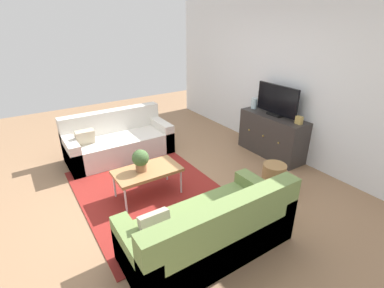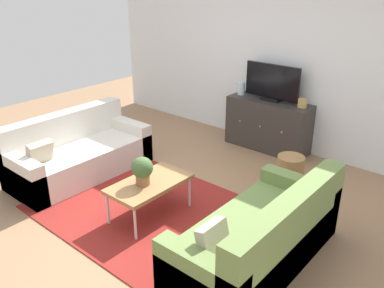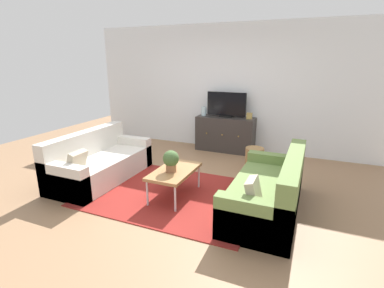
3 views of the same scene
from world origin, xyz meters
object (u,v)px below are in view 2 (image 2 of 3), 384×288
at_px(coffee_table, 149,185).
at_px(tv_console, 268,125).
at_px(flat_screen_tv, 272,83).
at_px(mantel_clock, 303,103).
at_px(potted_plant, 142,170).
at_px(couch_right_side, 263,240).
at_px(glass_vase, 241,88).
at_px(couch_left_side, 76,154).
at_px(wicker_basket, 290,171).

bearing_deg(coffee_table, tv_console, 89.70).
bearing_deg(flat_screen_tv, mantel_clock, -2.24).
bearing_deg(mantel_clock, potted_plant, -101.95).
relative_size(potted_plant, mantel_clock, 2.39).
xyz_separation_m(couch_right_side, glass_vase, (-1.87, 2.37, 0.58)).
xyz_separation_m(couch_left_side, wicker_basket, (2.33, 1.55, -0.07)).
xyz_separation_m(couch_left_side, glass_vase, (1.00, 2.37, 0.58)).
distance_m(couch_left_side, potted_plant, 1.53).
bearing_deg(wicker_basket, couch_right_side, -70.72).
height_order(couch_left_side, wicker_basket, couch_left_side).
relative_size(potted_plant, wicker_basket, 0.80).
bearing_deg(tv_console, coffee_table, -90.30).
distance_m(flat_screen_tv, glass_vase, 0.54).
relative_size(couch_right_side, glass_vase, 9.46).
bearing_deg(potted_plant, couch_left_side, 173.38).
xyz_separation_m(couch_left_side, tv_console, (1.51, 2.37, 0.11)).
bearing_deg(wicker_basket, coffee_table, -116.96).
bearing_deg(flat_screen_tv, potted_plant, -90.61).
distance_m(couch_left_side, tv_console, 2.82).
relative_size(couch_right_side, coffee_table, 2.00).
distance_m(couch_left_side, wicker_basket, 2.80).
xyz_separation_m(coffee_table, tv_console, (0.01, 2.47, -0.01)).
height_order(couch_right_side, potted_plant, couch_right_side).
bearing_deg(couch_left_side, tv_console, 57.57).
height_order(tv_console, flat_screen_tv, flat_screen_tv).
height_order(couch_left_side, mantel_clock, mantel_clock).
relative_size(coffee_table, tv_console, 0.72).
bearing_deg(glass_vase, mantel_clock, 0.00).
xyz_separation_m(coffee_table, flat_screen_tv, (0.01, 2.49, 0.63)).
relative_size(couch_right_side, wicker_basket, 4.69).
bearing_deg(tv_console, flat_screen_tv, 90.00).
relative_size(glass_vase, mantel_clock, 1.48).
bearing_deg(couch_right_side, glass_vase, 128.28).
xyz_separation_m(glass_vase, wicker_basket, (1.33, -0.83, -0.66)).
bearing_deg(tv_console, wicker_basket, -45.24).
bearing_deg(potted_plant, couch_right_side, 7.05).
relative_size(tv_console, flat_screen_tv, 1.48).
distance_m(potted_plant, flat_screen_tv, 2.60).
height_order(coffee_table, flat_screen_tv, flat_screen_tv).
distance_m(couch_right_side, tv_console, 2.74).
bearing_deg(potted_plant, coffee_table, 79.40).
relative_size(tv_console, mantel_clock, 9.72).
relative_size(couch_right_side, potted_plant, 5.85).
height_order(couch_right_side, mantel_clock, mantel_clock).
bearing_deg(glass_vase, couch_right_side, -51.72).
height_order(couch_right_side, tv_console, couch_right_side).
height_order(flat_screen_tv, mantel_clock, flat_screen_tv).
height_order(coffee_table, potted_plant, potted_plant).
height_order(couch_left_side, tv_console, couch_left_side).
bearing_deg(coffee_table, couch_left_side, 176.38).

